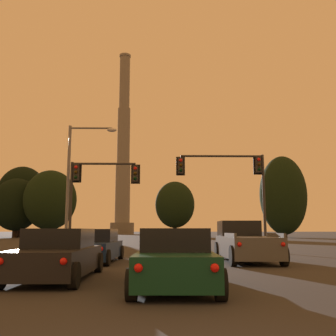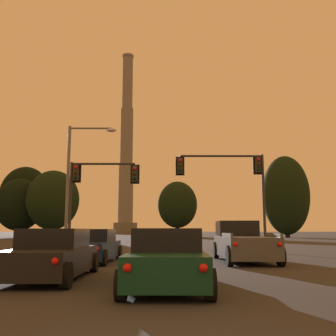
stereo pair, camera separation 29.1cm
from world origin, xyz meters
name	(u,v)px [view 1 (the left image)]	position (x,y,z in m)	size (l,w,h in m)	color
sedan_left_lane_second	(58,255)	(-3.41, 8.71, 0.67)	(1.99, 4.71, 1.43)	black
pickup_truck_right_lane_front	(245,243)	(3.32, 15.04, 0.80)	(2.22, 5.52, 1.82)	#4C4F54
sedan_left_lane_front	(95,247)	(-3.34, 14.69, 0.67)	(2.16, 4.77, 1.43)	navy
sedan_center_lane_second	(175,259)	(-0.12, 7.11, 0.67)	(2.07, 4.74, 1.43)	#0F3823
traffic_light_overhead_right	(235,177)	(4.34, 22.41, 4.81)	(5.88, 0.50, 6.27)	#2D2D30
traffic_light_overhead_left	(94,183)	(-4.68, 21.90, 4.30)	(4.52, 0.50, 5.66)	#2D2D30
street_lamp	(76,173)	(-5.96, 22.43, 5.05)	(3.17, 0.36, 8.18)	slate
smokestack	(123,161)	(-12.89, 124.71, 23.80)	(7.65, 7.65, 60.84)	slate
treeline_far_left	(22,196)	(-27.49, 73.88, 7.83)	(9.69, 8.72, 13.67)	black
treeline_center_right	(283,195)	(21.94, 68.48, 7.68)	(8.50, 7.65, 14.88)	black
treeline_right_mid	(16,205)	(-27.11, 70.17, 6.01)	(8.81, 7.93, 10.84)	black
treeline_center_left	(175,205)	(2.40, 77.05, 6.45)	(7.98, 7.18, 11.18)	black
treeline_far_right	(50,200)	(-20.35, 67.99, 6.70)	(9.38, 8.44, 12.06)	black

